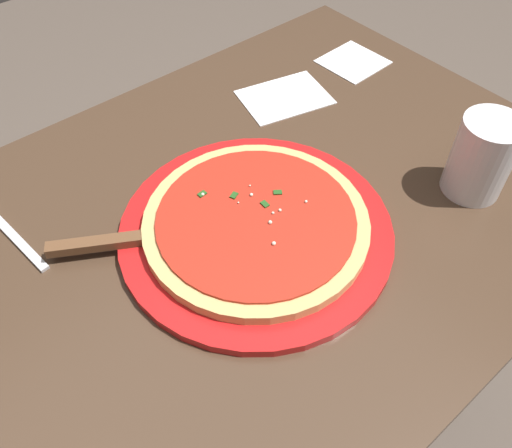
% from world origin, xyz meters
% --- Properties ---
extents(ground_plane, '(5.00, 5.00, 0.00)m').
position_xyz_m(ground_plane, '(0.00, 0.00, 0.00)').
color(ground_plane, brown).
extents(restaurant_table, '(1.05, 0.74, 0.76)m').
position_xyz_m(restaurant_table, '(0.00, 0.00, 0.61)').
color(restaurant_table, black).
rests_on(restaurant_table, ground_plane).
extents(serving_plate, '(0.38, 0.38, 0.01)m').
position_xyz_m(serving_plate, '(0.02, 0.04, 0.76)').
color(serving_plate, red).
rests_on(serving_plate, restaurant_table).
extents(pizza, '(0.31, 0.31, 0.02)m').
position_xyz_m(pizza, '(0.02, 0.04, 0.78)').
color(pizza, '#DBB26B').
rests_on(pizza, serving_plate).
extents(pizza_server, '(0.21, 0.15, 0.01)m').
position_xyz_m(pizza_server, '(0.16, -0.05, 0.78)').
color(pizza_server, silver).
rests_on(pizza_server, serving_plate).
extents(cup_tall_drink, '(0.09, 0.09, 0.12)m').
position_xyz_m(cup_tall_drink, '(-0.29, 0.17, 0.82)').
color(cup_tall_drink, silver).
rests_on(cup_tall_drink, restaurant_table).
extents(napkin_folded_right, '(0.11, 0.11, 0.00)m').
position_xyz_m(napkin_folded_right, '(-0.41, -0.17, 0.76)').
color(napkin_folded_right, white).
rests_on(napkin_folded_right, restaurant_table).
extents(napkin_loose_left, '(0.17, 0.14, 0.00)m').
position_xyz_m(napkin_loose_left, '(-0.23, -0.17, 0.76)').
color(napkin_loose_left, white).
rests_on(napkin_loose_left, restaurant_table).
extents(fork, '(0.04, 0.19, 0.00)m').
position_xyz_m(fork, '(0.28, -0.20, 0.76)').
color(fork, silver).
rests_on(fork, restaurant_table).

